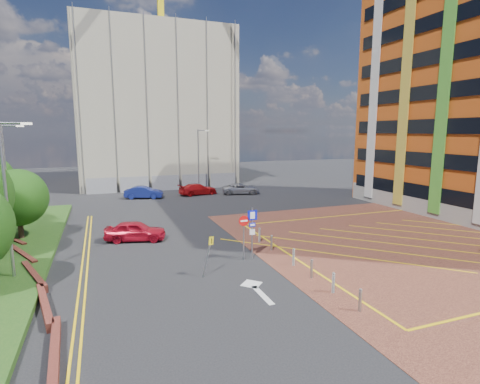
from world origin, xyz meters
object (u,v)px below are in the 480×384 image
lamp_left_near (8,194)px  car_red_left (135,231)px  car_blue_back (144,192)px  tree_c (18,198)px  lamp_back (199,158)px  car_silver_back (241,189)px  lamp_left_far (7,174)px  warning_sign (209,251)px  car_red_back (198,189)px  sign_cluster (249,228)px

lamp_left_near → car_red_left: lamp_left_near is taller
lamp_left_near → car_blue_back: lamp_left_near is taller
lamp_left_near → car_blue_back: size_ratio=1.84×
tree_c → lamp_back: (17.58, 18.00, 1.17)m
tree_c → car_blue_back: tree_c is taller
car_red_left → car_silver_back: 21.66m
lamp_left_near → car_silver_back: size_ratio=1.72×
lamp_left_far → lamp_back: (18.50, 16.00, -0.30)m
tree_c → car_silver_back: (21.85, 13.82, -2.55)m
warning_sign → car_red_left: 8.93m
tree_c → lamp_left_far: size_ratio=0.61×
car_red_back → car_red_left: bearing=143.3°
car_red_left → car_blue_back: car_red_left is taller
lamp_left_near → tree_c: bearing=97.7°
car_blue_back → sign_cluster: bearing=-154.3°
warning_sign → car_blue_back: bearing=91.4°
lamp_back → car_red_back: 4.78m
car_blue_back → car_silver_back: 11.80m
tree_c → warning_sign: tree_c is taller
lamp_left_far → car_silver_back: lamp_left_far is taller
lamp_back → warning_sign: lamp_back is taller
car_silver_back → warning_sign: bearing=168.3°
car_red_left → car_red_back: size_ratio=0.89×
lamp_left_far → car_silver_back: size_ratio=1.72×
tree_c → car_red_left: size_ratio=1.16×
lamp_left_far → warning_sign: size_ratio=3.55×
car_blue_back → car_silver_back: car_blue_back is taller
car_blue_back → lamp_left_far: bearing=156.1°
sign_cluster → car_silver_back: (8.05, 22.83, -1.31)m
tree_c → lamp_back: 25.19m
car_red_left → car_silver_back: bearing=-25.9°
tree_c → sign_cluster: 16.53m
lamp_left_near → lamp_back: lamp_left_near is taller
lamp_left_near → car_silver_back: bearing=46.4°
tree_c → car_red_back: (16.65, 15.08, -2.50)m
lamp_back → warning_sign: size_ratio=3.55×
tree_c → lamp_left_far: 2.65m
tree_c → lamp_left_far: bearing=114.7°
sign_cluster → car_blue_back: 24.14m
lamp_back → sign_cluster: size_ratio=2.50×
lamp_left_near → lamp_left_far: 10.20m
warning_sign → car_red_back: warning_sign is taller
sign_cluster → car_red_left: (-6.17, 6.50, -1.23)m
lamp_left_far → warning_sign: 17.65m
lamp_left_near → lamp_left_far: size_ratio=1.00×
car_silver_back → car_red_left: bearing=151.5°
car_red_left → car_red_back: 19.78m
warning_sign → car_blue_back: 25.69m
car_silver_back → tree_c: bearing=134.9°
lamp_left_near → car_blue_back: bearing=68.5°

